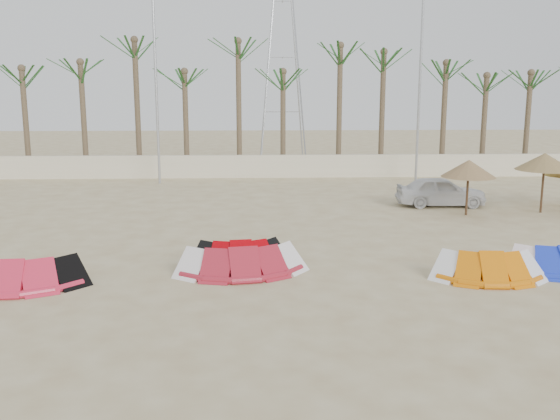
{
  "coord_description": "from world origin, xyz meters",
  "views": [
    {
      "loc": [
        -0.74,
        -13.63,
        5.25
      ],
      "look_at": [
        0.0,
        6.0,
        1.3
      ],
      "focal_mm": 40.0,
      "sensor_mm": 36.0,
      "label": 1
    }
  ],
  "objects_px": {
    "kite_blue": "(560,256)",
    "parasol_mid": "(545,162)",
    "kite_red_mid": "(241,251)",
    "parasol_left": "(469,168)",
    "car": "(441,191)",
    "kite_red_right": "(242,257)",
    "kite_red_left": "(17,269)",
    "kite_orange": "(485,263)"
  },
  "relations": [
    {
      "from": "kite_red_right",
      "to": "kite_red_mid",
      "type": "bearing_deg",
      "value": 94.69
    },
    {
      "from": "kite_orange",
      "to": "car",
      "type": "distance_m",
      "value": 10.49
    },
    {
      "from": "kite_red_mid",
      "to": "car",
      "type": "bearing_deg",
      "value": 46.03
    },
    {
      "from": "kite_orange",
      "to": "parasol_left",
      "type": "height_order",
      "value": "parasol_left"
    },
    {
      "from": "parasol_mid",
      "to": "car",
      "type": "xyz_separation_m",
      "value": [
        -3.79,
        1.6,
        -1.49
      ]
    },
    {
      "from": "parasol_mid",
      "to": "kite_orange",
      "type": "bearing_deg",
      "value": -122.48
    },
    {
      "from": "kite_red_right",
      "to": "car",
      "type": "xyz_separation_m",
      "value": [
        8.52,
        9.47,
        0.24
      ]
    },
    {
      "from": "kite_red_mid",
      "to": "car",
      "type": "relative_size",
      "value": 0.8
    },
    {
      "from": "kite_blue",
      "to": "parasol_mid",
      "type": "xyz_separation_m",
      "value": [
        3.15,
        8.14,
        1.73
      ]
    },
    {
      "from": "kite_orange",
      "to": "parasol_left",
      "type": "relative_size",
      "value": 1.37
    },
    {
      "from": "kite_blue",
      "to": "parasol_left",
      "type": "xyz_separation_m",
      "value": [
        -0.14,
        7.76,
        1.51
      ]
    },
    {
      "from": "kite_red_left",
      "to": "kite_orange",
      "type": "distance_m",
      "value": 12.73
    },
    {
      "from": "kite_orange",
      "to": "kite_blue",
      "type": "xyz_separation_m",
      "value": [
        2.41,
        0.61,
        0.0
      ]
    },
    {
      "from": "kite_blue",
      "to": "car",
      "type": "bearing_deg",
      "value": 93.76
    },
    {
      "from": "parasol_mid",
      "to": "kite_red_left",
      "type": "bearing_deg",
      "value": -154.13
    },
    {
      "from": "kite_orange",
      "to": "parasol_mid",
      "type": "distance_m",
      "value": 10.51
    },
    {
      "from": "kite_red_right",
      "to": "kite_blue",
      "type": "xyz_separation_m",
      "value": [
        9.16,
        -0.26,
        -0.0
      ]
    },
    {
      "from": "parasol_left",
      "to": "kite_red_right",
      "type": "bearing_deg",
      "value": -140.26
    },
    {
      "from": "car",
      "to": "kite_blue",
      "type": "bearing_deg",
      "value": -174.04
    },
    {
      "from": "kite_red_mid",
      "to": "kite_orange",
      "type": "relative_size",
      "value": 0.99
    },
    {
      "from": "kite_red_right",
      "to": "car",
      "type": "distance_m",
      "value": 12.74
    },
    {
      "from": "kite_red_mid",
      "to": "parasol_left",
      "type": "relative_size",
      "value": 1.35
    },
    {
      "from": "kite_red_left",
      "to": "kite_red_right",
      "type": "xyz_separation_m",
      "value": [
        5.98,
        1.0,
        -0.0
      ]
    },
    {
      "from": "parasol_left",
      "to": "car",
      "type": "xyz_separation_m",
      "value": [
        -0.5,
        1.97,
        -1.27
      ]
    },
    {
      "from": "kite_red_mid",
      "to": "kite_red_right",
      "type": "relative_size",
      "value": 0.82
    },
    {
      "from": "kite_red_mid",
      "to": "kite_red_right",
      "type": "bearing_deg",
      "value": -85.31
    },
    {
      "from": "kite_red_left",
      "to": "kite_red_right",
      "type": "height_order",
      "value": "same"
    },
    {
      "from": "kite_red_left",
      "to": "car",
      "type": "distance_m",
      "value": 17.89
    },
    {
      "from": "kite_blue",
      "to": "parasol_left",
      "type": "bearing_deg",
      "value": 91.0
    },
    {
      "from": "kite_red_right",
      "to": "car",
      "type": "bearing_deg",
      "value": 48.02
    },
    {
      "from": "kite_orange",
      "to": "parasol_left",
      "type": "xyz_separation_m",
      "value": [
        2.28,
        8.37,
        1.51
      ]
    },
    {
      "from": "kite_red_mid",
      "to": "parasol_mid",
      "type": "bearing_deg",
      "value": 30.52
    },
    {
      "from": "kite_red_left",
      "to": "kite_orange",
      "type": "xyz_separation_m",
      "value": [
        12.73,
        0.13,
        -0.0
      ]
    },
    {
      "from": "kite_blue",
      "to": "kite_red_right",
      "type": "bearing_deg",
      "value": 178.38
    },
    {
      "from": "kite_red_mid",
      "to": "car",
      "type": "distance_m",
      "value": 12.35
    },
    {
      "from": "parasol_left",
      "to": "kite_red_mid",
      "type": "bearing_deg",
      "value": -142.69
    },
    {
      "from": "kite_red_mid",
      "to": "kite_orange",
      "type": "bearing_deg",
      "value": -12.07
    },
    {
      "from": "kite_red_left",
      "to": "kite_blue",
      "type": "height_order",
      "value": "same"
    },
    {
      "from": "kite_red_left",
      "to": "kite_red_mid",
      "type": "height_order",
      "value": "same"
    },
    {
      "from": "kite_red_mid",
      "to": "parasol_mid",
      "type": "distance_m",
      "value": 14.45
    },
    {
      "from": "car",
      "to": "kite_red_right",
      "type": "bearing_deg",
      "value": 140.22
    },
    {
      "from": "kite_orange",
      "to": "car",
      "type": "height_order",
      "value": "car"
    }
  ]
}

